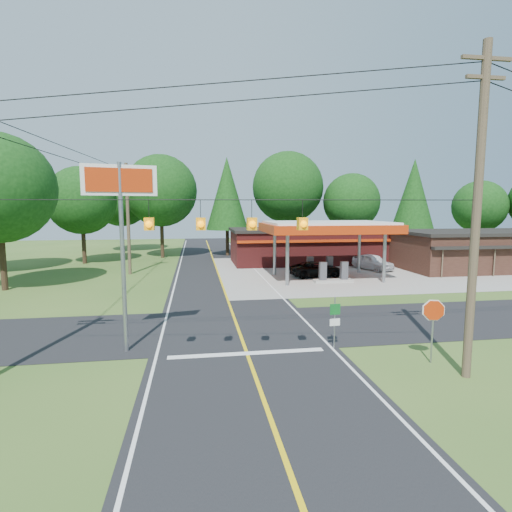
{
  "coord_description": "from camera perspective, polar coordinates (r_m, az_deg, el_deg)",
  "views": [
    {
      "loc": [
        -2.04,
        -19.42,
        6.04
      ],
      "look_at": [
        2.0,
        7.0,
        2.8
      ],
      "focal_mm": 28.0,
      "sensor_mm": 36.0,
      "label": 1
    }
  ],
  "objects": [
    {
      "name": "ground",
      "position": [
        20.44,
        -2.62,
        -10.28
      ],
      "size": [
        120.0,
        120.0,
        0.0
      ],
      "primitive_type": "plane",
      "color": "#32561E",
      "rests_on": "ground"
    },
    {
      "name": "main_highway",
      "position": [
        20.44,
        -2.62,
        -10.25
      ],
      "size": [
        8.0,
        120.0,
        0.02
      ],
      "primitive_type": "cube",
      "color": "black",
      "rests_on": "ground"
    },
    {
      "name": "cross_road",
      "position": [
        20.44,
        -2.62,
        -10.24
      ],
      "size": [
        70.0,
        7.0,
        0.02
      ],
      "primitive_type": "cube",
      "color": "black",
      "rests_on": "ground"
    },
    {
      "name": "lane_center_yellow",
      "position": [
        20.43,
        -2.62,
        -10.21
      ],
      "size": [
        0.15,
        110.0,
        0.0
      ],
      "primitive_type": "cube",
      "color": "yellow",
      "rests_on": "main_highway"
    },
    {
      "name": "gas_canopy",
      "position": [
        34.3,
        10.12,
        3.84
      ],
      "size": [
        10.6,
        7.4,
        4.88
      ],
      "color": "gray",
      "rests_on": "ground"
    },
    {
      "name": "convenience_store",
      "position": [
        44.27,
        7.12,
        1.51
      ],
      "size": [
        16.4,
        7.55,
        3.8
      ],
      "color": "maroon",
      "rests_on": "ground"
    },
    {
      "name": "strip_building",
      "position": [
        46.61,
        31.49,
        0.81
      ],
      "size": [
        20.4,
        8.75,
        3.8
      ],
      "color": "#321B14",
      "rests_on": "ground"
    },
    {
      "name": "utility_pole_near_right",
      "position": [
        15.66,
        29.0,
        5.76
      ],
      "size": [
        1.8,
        0.3,
        11.5
      ],
      "color": "#473828",
      "rests_on": "ground"
    },
    {
      "name": "utility_pole_far_left",
      "position": [
        37.9,
        -17.82,
        5.31
      ],
      "size": [
        1.8,
        0.3,
        10.0
      ],
      "color": "#473828",
      "rests_on": "ground"
    },
    {
      "name": "utility_pole_north",
      "position": [
        54.62,
        -13.44,
        5.37
      ],
      "size": [
        0.3,
        0.3,
        9.5
      ],
      "color": "#473828",
      "rests_on": "ground"
    },
    {
      "name": "overhead_beacons",
      "position": [
        13.46,
        -4.29,
        7.63
      ],
      "size": [
        17.04,
        2.04,
        1.03
      ],
      "color": "black",
      "rests_on": "ground"
    },
    {
      "name": "treeline_backdrop",
      "position": [
        43.55,
        -4.98,
        8.79
      ],
      "size": [
        70.27,
        51.59,
        13.3
      ],
      "color": "#332316",
      "rests_on": "ground"
    },
    {
      "name": "suv_car",
      "position": [
        35.44,
        8.72,
        -1.9
      ],
      "size": [
        5.09,
        5.09,
        1.32
      ],
      "primitive_type": "imported",
      "rotation": [
        0.0,
        0.0,
        1.65
      ],
      "color": "black",
      "rests_on": "ground"
    },
    {
      "name": "sedan_car",
      "position": [
        40.58,
        16.32,
        -0.83
      ],
      "size": [
        5.72,
        5.72,
        1.54
      ],
      "primitive_type": "imported",
      "rotation": [
        0.0,
        0.0,
        0.32
      ],
      "color": "white",
      "rests_on": "ground"
    },
    {
      "name": "big_stop_sign",
      "position": [
        17.14,
        -18.75,
        6.27
      ],
      "size": [
        2.87,
        0.68,
        7.86
      ],
      "color": "gray",
      "rests_on": "ground"
    },
    {
      "name": "octagonal_stop_sign",
      "position": [
        17.0,
        24.01,
        -7.76
      ],
      "size": [
        0.85,
        0.29,
        2.55
      ],
      "color": "gray",
      "rests_on": "ground"
    },
    {
      "name": "route_sign_post",
      "position": [
        17.58,
        11.19,
        -8.7
      ],
      "size": [
        0.46,
        0.1,
        2.26
      ],
      "color": "gray",
      "rests_on": "ground"
    }
  ]
}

